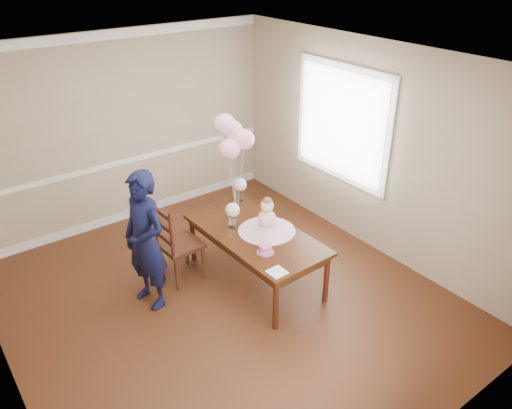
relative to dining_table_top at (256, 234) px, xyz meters
name	(u,v)px	position (x,y,z in m)	size (l,w,h in m)	color
floor	(225,301)	(-0.54, -0.13, -0.65)	(4.50, 5.00, 0.00)	#371A0D
ceiling	(216,64)	(-0.54, -0.13, 2.05)	(4.50, 5.00, 0.02)	white
wall_back	(122,131)	(-0.54, 2.37, 0.70)	(4.50, 0.02, 2.70)	tan
wall_front	(424,334)	(-0.54, -2.63, 0.70)	(4.50, 0.02, 2.70)	tan
wall_right	(370,149)	(1.71, -0.13, 0.70)	(0.02, 5.00, 2.70)	tan
chair_rail_trim	(127,161)	(-0.54, 2.36, 0.25)	(4.50, 0.02, 0.07)	white
crown_molding	(110,35)	(-0.54, 2.36, 1.98)	(4.50, 0.02, 0.12)	white
baseboard_trim	(133,213)	(-0.54, 2.36, -0.59)	(4.50, 0.02, 0.12)	silver
window_frame	(342,124)	(1.69, 0.37, 0.90)	(0.02, 1.66, 1.56)	silver
window_blinds	(341,124)	(1.67, 0.37, 0.90)	(0.01, 1.50, 1.40)	silver
dining_table_top	(256,234)	(0.00, 0.00, 0.00)	(0.89, 1.78, 0.04)	black
table_apron	(256,239)	(0.00, 0.00, -0.07)	(0.80, 1.69, 0.09)	black
table_leg_fl	(276,305)	(-0.35, -0.83, -0.33)	(0.06, 0.06, 0.62)	black
table_leg_fr	(326,279)	(0.39, -0.81, -0.33)	(0.06, 0.06, 0.62)	black
table_leg_bl	(193,240)	(-0.39, 0.81, -0.33)	(0.06, 0.06, 0.62)	black
table_leg_br	(240,221)	(0.35, 0.83, -0.33)	(0.06, 0.06, 0.62)	black
baby_skirt	(267,227)	(0.13, -0.04, 0.07)	(0.68, 0.68, 0.09)	#DCA2C4
baby_torso	(267,219)	(0.13, -0.04, 0.18)	(0.21, 0.21, 0.21)	#FDA0C2
baby_head	(267,206)	(0.13, -0.04, 0.35)	(0.15, 0.15, 0.15)	#FED2AF
baby_hair	(267,202)	(0.13, -0.04, 0.41)	(0.11, 0.11, 0.11)	brown
cake_platter	(265,253)	(-0.17, -0.41, 0.03)	(0.20, 0.20, 0.01)	silver
birthday_cake	(265,249)	(-0.17, -0.41, 0.07)	(0.13, 0.13, 0.09)	#E94995
cake_flower_a	(265,244)	(-0.17, -0.41, 0.13)	(0.03, 0.03, 0.03)	white
cake_flower_b	(266,243)	(-0.14, -0.39, 0.13)	(0.03, 0.03, 0.03)	silver
rose_vase_near	(233,222)	(-0.14, 0.26, 0.09)	(0.09, 0.09, 0.14)	white
roses_near	(232,210)	(-0.14, 0.26, 0.25)	(0.17, 0.17, 0.17)	#FFD5DA
rose_vase_far	(240,196)	(0.32, 0.77, 0.09)	(0.09, 0.09, 0.14)	silver
roses_far	(240,185)	(0.32, 0.77, 0.25)	(0.17, 0.17, 0.17)	white
napkin	(277,272)	(-0.29, -0.77, 0.03)	(0.18, 0.18, 0.01)	white
balloon_weight	(237,214)	(0.08, 0.49, 0.03)	(0.04, 0.04, 0.02)	silver
balloon_a	(229,149)	(-0.01, 0.49, 0.91)	(0.25, 0.25, 0.25)	#FFB4C4
balloon_b	(244,139)	(0.17, 0.45, 1.00)	(0.25, 0.25, 0.25)	#F8B0BF
balloon_c	(232,130)	(0.09, 0.58, 1.09)	(0.25, 0.25, 0.25)	#EBA6C8
balloon_d	(225,124)	(0.00, 0.60, 1.18)	(0.25, 0.25, 0.25)	#F3ACD1
balloon_ribbon_a	(233,188)	(0.03, 0.49, 0.41)	(0.00, 0.00, 0.75)	white
balloon_ribbon_b	(240,183)	(0.12, 0.47, 0.45)	(0.00, 0.00, 0.84)	white
balloon_ribbon_c	(235,178)	(0.08, 0.54, 0.49)	(0.00, 0.00, 0.93)	white
balloon_ribbon_d	(231,176)	(0.04, 0.54, 0.54)	(0.00, 0.00, 1.02)	white
dining_chair_seat	(181,245)	(-0.69, 0.58, -0.18)	(0.45, 0.45, 0.05)	#32180D
chair_leg_fl	(177,274)	(-0.86, 0.39, -0.42)	(0.04, 0.04, 0.44)	#3A180F
chair_leg_fr	(203,263)	(-0.49, 0.41, -0.42)	(0.04, 0.04, 0.44)	#3E1E10
chair_leg_bl	(161,260)	(-0.88, 0.76, -0.42)	(0.04, 0.04, 0.44)	#39180F
chair_leg_br	(187,250)	(-0.51, 0.78, -0.42)	(0.04, 0.04, 0.44)	black
chair_back_post_l	(172,235)	(-0.89, 0.39, 0.12)	(0.04, 0.04, 0.58)	#36120E
chair_back_post_r	(155,223)	(-0.90, 0.76, 0.12)	(0.04, 0.04, 0.58)	#3A200F
chair_slat_low	(164,238)	(-0.89, 0.58, -0.01)	(0.03, 0.41, 0.05)	#34120E
chair_slat_mid	(163,226)	(-0.89, 0.58, 0.16)	(0.03, 0.41, 0.05)	black
chair_slat_top	(162,213)	(-0.89, 0.58, 0.32)	(0.03, 0.41, 0.05)	#34180E
woman	(145,241)	(-1.21, 0.38, 0.17)	(0.59, 0.39, 1.63)	black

